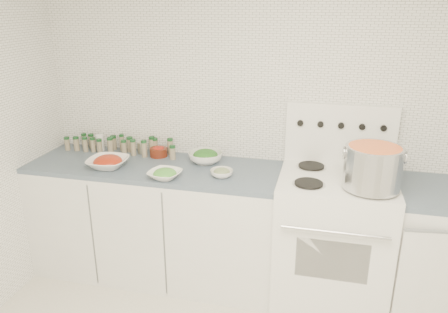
% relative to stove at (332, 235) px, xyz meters
% --- Properties ---
extents(room_walls, '(3.54, 3.04, 2.52)m').
position_rel_stove_xyz_m(room_walls, '(-0.48, -1.19, 1.06)').
color(room_walls, white).
rests_on(room_walls, ground).
extents(counter_left, '(1.85, 0.62, 0.90)m').
position_rel_stove_xyz_m(counter_left, '(-1.30, 0.00, -0.05)').
color(counter_left, white).
rests_on(counter_left, ground).
extents(stove, '(0.76, 0.70, 1.36)m').
position_rel_stove_xyz_m(stove, '(0.00, 0.00, 0.00)').
color(stove, white).
rests_on(stove, ground).
extents(stock_pot, '(0.37, 0.35, 0.26)m').
position_rel_stove_xyz_m(stock_pot, '(0.19, -0.16, 0.59)').
color(stock_pot, silver).
rests_on(stock_pot, stove).
extents(bowl_tomato, '(0.29, 0.29, 0.10)m').
position_rel_stove_xyz_m(bowl_tomato, '(-1.61, -0.12, 0.44)').
color(bowl_tomato, white).
rests_on(bowl_tomato, counter_left).
extents(bowl_snowpea, '(0.25, 0.25, 0.07)m').
position_rel_stove_xyz_m(bowl_snowpea, '(-1.14, -0.21, 0.43)').
color(bowl_snowpea, white).
rests_on(bowl_snowpea, counter_left).
extents(bowl_broccoli, '(0.31, 0.31, 0.10)m').
position_rel_stove_xyz_m(bowl_broccoli, '(-0.95, 0.15, 0.45)').
color(bowl_broccoli, white).
rests_on(bowl_broccoli, counter_left).
extents(bowl_zucchini, '(0.20, 0.20, 0.06)m').
position_rel_stove_xyz_m(bowl_zucchini, '(-0.77, -0.09, 0.43)').
color(bowl_zucchini, white).
rests_on(bowl_zucchini, counter_left).
extents(bowl_pepper, '(0.13, 0.13, 0.08)m').
position_rel_stove_xyz_m(bowl_pepper, '(-1.34, 0.19, 0.44)').
color(bowl_pepper, '#551C0E').
rests_on(bowl_pepper, counter_left).
extents(salt_canister, '(0.07, 0.07, 0.13)m').
position_rel_stove_xyz_m(salt_canister, '(-1.85, 0.22, 0.47)').
color(salt_canister, white).
rests_on(salt_canister, counter_left).
extents(tin_can, '(0.07, 0.07, 0.09)m').
position_rel_stove_xyz_m(tin_can, '(-1.50, 0.23, 0.45)').
color(tin_can, '#B1AD96').
rests_on(tin_can, counter_left).
extents(spice_cluster, '(0.94, 0.16, 0.14)m').
position_rel_stove_xyz_m(spice_cluster, '(-1.67, 0.21, 0.47)').
color(spice_cluster, gray).
rests_on(spice_cluster, counter_left).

